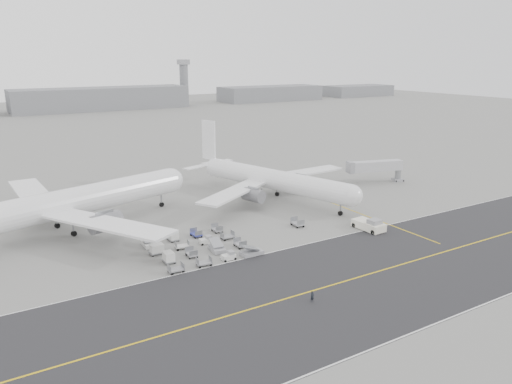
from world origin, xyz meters
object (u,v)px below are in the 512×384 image
airliner_b (270,179)px  control_tower (184,81)px  airliner_a (64,204)px  pushback_tug (369,225)px  ground_crew_a (312,297)px  jet_bridge (376,167)px

airliner_b → control_tower: bearing=54.3°
airliner_a → pushback_tug: bearing=-136.2°
ground_crew_a → control_tower: bearing=69.6°
control_tower → airliner_a: size_ratio=0.55×
airliner_b → airliner_a: bearing=161.7°
ground_crew_a → jet_bridge: bearing=38.7°
pushback_tug → ground_crew_a: size_ratio=5.39×
airliner_a → ground_crew_a: bearing=-170.1°
ground_crew_a → pushback_tug: bearing=32.6°
airliner_a → ground_crew_a: size_ratio=34.32×
control_tower → ground_crew_a: 304.47m
airliner_a → pushback_tug: 60.30m
control_tower → jet_bridge: 244.53m
jet_bridge → ground_crew_a: jet_bridge is taller
airliner_a → pushback_tug: size_ratio=6.36×
control_tower → airliner_b: control_tower is taller
airliner_a → ground_crew_a: airliner_a is taller
airliner_b → jet_bridge: airliner_b is taller
airliner_a → pushback_tug: airliner_a is taller
control_tower → jet_bridge: (-47.29, -239.62, -11.91)m
airliner_a → jet_bridge: size_ratio=3.40×
control_tower → pushback_tug: bearing=-105.8°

